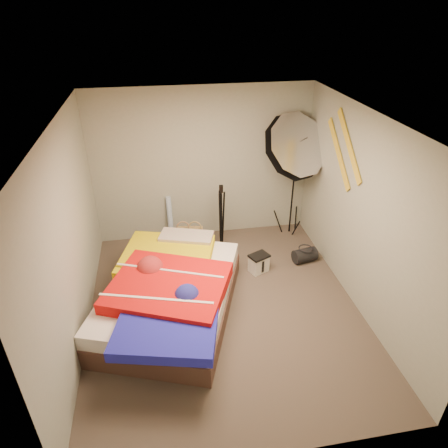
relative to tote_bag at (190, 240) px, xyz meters
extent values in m
plane|color=brown|center=(0.30, -1.46, -0.21)|extent=(4.00, 4.00, 0.00)
plane|color=silver|center=(0.30, -1.46, 2.29)|extent=(4.00, 4.00, 0.00)
plane|color=gray|center=(0.30, 0.54, 1.04)|extent=(3.50, 0.00, 3.50)
plane|color=gray|center=(0.30, -3.46, 1.04)|extent=(3.50, 0.00, 3.50)
plane|color=gray|center=(-1.45, -1.46, 1.04)|extent=(0.00, 4.00, 4.00)
plane|color=gray|center=(2.05, -1.46, 1.04)|extent=(0.00, 4.00, 4.00)
cube|color=tan|center=(0.00, 0.00, 0.00)|extent=(0.44, 0.25, 0.43)
cylinder|color=#5D8AC5|center=(-0.28, 0.44, 0.17)|extent=(0.10, 0.22, 0.76)
cube|color=silver|center=(0.96, -0.73, -0.08)|extent=(0.32, 0.28, 0.26)
cylinder|color=black|center=(1.73, -0.61, -0.10)|extent=(0.39, 0.28, 0.22)
cube|color=gold|center=(2.03, -0.86, 1.74)|extent=(0.02, 0.91, 0.78)
cube|color=gold|center=(2.03, -0.61, 1.54)|extent=(0.02, 0.91, 0.78)
cube|color=#4E332B|center=(-0.40, -1.40, -0.07)|extent=(2.15, 2.54, 0.28)
cube|color=silver|center=(-0.40, -1.40, 0.17)|extent=(2.09, 2.48, 0.19)
cube|color=#D4C60B|center=(-0.39, -0.89, 0.31)|extent=(1.42, 1.32, 0.15)
cube|color=red|center=(-0.40, -1.57, 0.33)|extent=(1.69, 1.58, 0.17)
cube|color=#2427CC|center=(-0.47, -2.23, 0.30)|extent=(1.25, 1.09, 0.13)
cube|color=#C18499|center=(-0.09, -0.54, 0.35)|extent=(0.82, 0.56, 0.15)
cylinder|color=black|center=(1.78, 0.31, 0.65)|extent=(0.03, 0.03, 1.72)
cube|color=black|center=(1.78, 0.31, 1.45)|extent=(0.08, 0.08, 0.11)
cone|color=silver|center=(1.65, 0.12, 1.40)|extent=(1.18, 1.05, 1.26)
cylinder|color=black|center=(0.51, -0.03, 0.30)|extent=(0.04, 0.04, 1.03)
cube|color=black|center=(0.51, -0.03, 0.87)|extent=(0.07, 0.07, 0.11)
camera|label=1|loc=(-0.40, -5.44, 3.42)|focal=32.00mm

